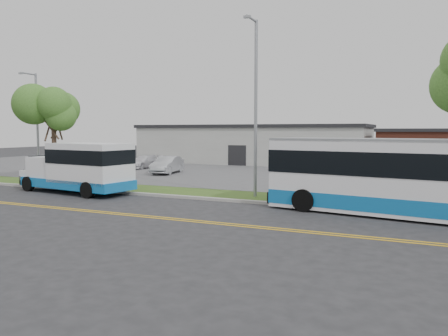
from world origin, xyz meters
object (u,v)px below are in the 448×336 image
at_px(tree_west, 53,110).
at_px(parked_car_a, 167,165).
at_px(streetlight_near, 255,102).
at_px(streetlight_far, 36,121).
at_px(parked_car_b, 144,162).
at_px(pedestrian, 36,170).
at_px(shuttle_bus, 81,166).
at_px(transit_bus, 408,178).

xyz_separation_m(tree_west, parked_car_a, (3.78, 8.70, -4.29)).
distance_m(tree_west, streetlight_near, 15.01).
bearing_deg(streetlight_near, tree_west, 178.20).
xyz_separation_m(streetlight_far, parked_car_b, (3.00, 10.07, -3.77)).
bearing_deg(pedestrian, shuttle_bus, 166.99).
height_order(streetlight_near, streetlight_far, streetlight_near).
xyz_separation_m(transit_bus, parked_car_b, (-23.79, 14.89, -1.00)).
bearing_deg(shuttle_bus, tree_west, 157.93).
xyz_separation_m(tree_west, pedestrian, (-0.52, -1.16, -4.08)).
xyz_separation_m(shuttle_bus, parked_car_a, (-1.15, 11.52, -0.76)).
height_order(shuttle_bus, parked_car_b, shuttle_bus).
height_order(tree_west, pedestrian, tree_west).
height_order(tree_west, transit_bus, tree_west).
xyz_separation_m(streetlight_near, parked_car_b, (-16.00, 12.76, -4.53)).
relative_size(streetlight_near, parked_car_b, 2.28).
xyz_separation_m(tree_west, streetlight_far, (-4.00, 2.22, -0.65)).
bearing_deg(parked_car_a, shuttle_bus, -94.82).
xyz_separation_m(transit_bus, pedestrian, (-23.31, 1.44, -0.65)).
bearing_deg(transit_bus, shuttle_bus, -170.98).
bearing_deg(parked_car_b, streetlight_near, -33.76).
height_order(shuttle_bus, transit_bus, transit_bus).
height_order(streetlight_far, transit_bus, streetlight_far).
bearing_deg(pedestrian, parked_car_a, -109.62).
bearing_deg(pedestrian, tree_west, -110.23).
xyz_separation_m(pedestrian, parked_car_a, (4.30, 9.86, -0.22)).
distance_m(transit_bus, parked_car_b, 28.08).
distance_m(transit_bus, parked_car_a, 22.14).
bearing_deg(parked_car_b, tree_west, -80.54).
xyz_separation_m(streetlight_near, shuttle_bus, (-10.08, -2.35, -3.64)).
xyz_separation_m(shuttle_bus, parked_car_b, (-5.92, 15.11, -0.89)).
relative_size(tree_west, transit_bus, 0.56).
height_order(tree_west, shuttle_bus, tree_west).
xyz_separation_m(streetlight_near, streetlight_far, (-19.00, 2.69, -0.76)).
bearing_deg(transit_bus, tree_west, -178.19).
xyz_separation_m(transit_bus, parked_car_a, (-19.02, 11.30, -0.87)).
height_order(tree_west, parked_car_b, tree_west).
relative_size(pedestrian, parked_car_b, 0.45).
bearing_deg(parked_car_b, shuttle_bus, -63.78).
bearing_deg(streetlight_near, transit_bus, -15.26).
relative_size(shuttle_bus, parked_car_b, 1.92).
distance_m(tree_west, pedestrian, 4.27).
bearing_deg(transit_bus, pedestrian, -175.21).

